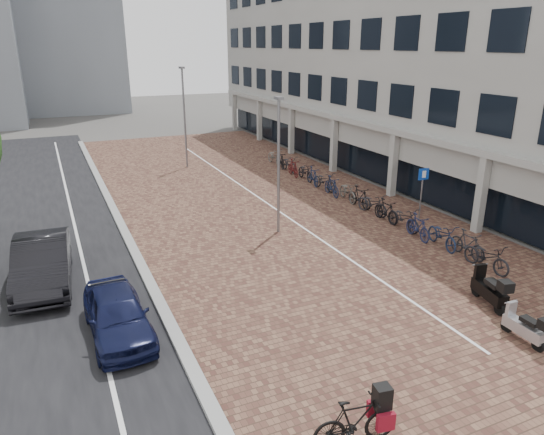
{
  "coord_description": "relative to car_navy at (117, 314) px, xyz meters",
  "views": [
    {
      "loc": [
        -7.64,
        -10.88,
        7.74
      ],
      "look_at": [
        0.0,
        6.0,
        1.3
      ],
      "focal_mm": 33.17,
      "sensor_mm": 36.0,
      "label": 1
    }
  ],
  "objects": [
    {
      "name": "ground",
      "position": [
        6.5,
        -2.01,
        -0.67
      ],
      "size": [
        140.0,
        140.0,
        0.0
      ],
      "primitive_type": "plane",
      "color": "#474442",
      "rests_on": "ground"
    },
    {
      "name": "plaza_brick",
      "position": [
        8.5,
        9.99,
        -0.66
      ],
      "size": [
        14.5,
        42.0,
        0.04
      ],
      "primitive_type": "cube",
      "color": "brown",
      "rests_on": "ground"
    },
    {
      "name": "street_asphalt",
      "position": [
        -2.5,
        9.99,
        -0.66
      ],
      "size": [
        8.0,
        50.0,
        0.03
      ],
      "primitive_type": "cube",
      "color": "black",
      "rests_on": "ground"
    },
    {
      "name": "curb",
      "position": [
        1.4,
        9.99,
        -0.6
      ],
      "size": [
        0.35,
        42.0,
        0.14
      ],
      "primitive_type": "cube",
      "color": "gray",
      "rests_on": "ground"
    },
    {
      "name": "lane_line",
      "position": [
        -0.5,
        9.99,
        -0.64
      ],
      "size": [
        0.12,
        44.0,
        0.0
      ],
      "primitive_type": "cube",
      "color": "white",
      "rests_on": "street_asphalt"
    },
    {
      "name": "parking_line",
      "position": [
        8.7,
        9.99,
        -0.63
      ],
      "size": [
        0.1,
        30.0,
        0.0
      ],
      "primitive_type": "cube",
      "color": "white",
      "rests_on": "plaza_brick"
    },
    {
      "name": "office_building",
      "position": [
        19.47,
        13.99,
        7.78
      ],
      "size": [
        8.4,
        40.0,
        15.0
      ],
      "color": "#A0A09B",
      "rests_on": "ground"
    },
    {
      "name": "car_navy",
      "position": [
        0.0,
        0.0,
        0.0
      ],
      "size": [
        1.69,
        3.95,
        1.33
      ],
      "primitive_type": "imported",
      "rotation": [
        0.0,
        0.0,
        0.03
      ],
      "color": "black",
      "rests_on": "ground"
    },
    {
      "name": "car_dark",
      "position": [
        -1.81,
        4.3,
        0.14
      ],
      "size": [
        2.01,
        4.99,
        1.61
      ],
      "primitive_type": "imported",
      "rotation": [
        0.0,
        0.0,
        -0.06
      ],
      "color": "black",
      "rests_on": "ground"
    },
    {
      "name": "hero_bike",
      "position": [
        3.76,
        -6.14,
        -0.09
      ],
      "size": [
        1.89,
        0.79,
        1.29
      ],
      "rotation": [
        0.0,
        0.0,
        1.42
      ],
      "color": "black",
      "rests_on": "ground"
    },
    {
      "name": "scooter_front",
      "position": [
        10.0,
        -4.89,
        -0.16
      ],
      "size": [
        0.49,
        1.47,
        1.0
      ],
      "primitive_type": null,
      "rotation": [
        0.0,
        0.0,
        -0.03
      ],
      "color": "#A8A8AD",
      "rests_on": "ground"
    },
    {
      "name": "scooter_mid",
      "position": [
        10.7,
        -3.01,
        -0.08
      ],
      "size": [
        0.92,
        1.79,
        1.17
      ],
      "primitive_type": null,
      "rotation": [
        0.0,
        0.0,
        -0.24
      ],
      "color": "black",
      "rests_on": "ground"
    },
    {
      "name": "parking_sign",
      "position": [
        14.0,
        4.15,
        1.01
      ],
      "size": [
        0.52,
        0.11,
        2.49
      ],
      "rotation": [
        0.0,
        0.0,
        -0.08
      ],
      "color": "slate",
      "rests_on": "ground"
    },
    {
      "name": "lamp_near",
      "position": [
        7.49,
        5.52,
        2.18
      ],
      "size": [
        0.12,
        0.12,
        5.69
      ],
      "primitive_type": "cylinder",
      "color": "gray",
      "rests_on": "ground"
    },
    {
      "name": "lamp_far",
      "position": [
        7.11,
        18.91,
        2.49
      ],
      "size": [
        0.12,
        0.12,
        6.32
      ],
      "primitive_type": "cylinder",
      "color": "gray",
      "rests_on": "ground"
    },
    {
      "name": "bike_row",
      "position": [
        12.65,
        8.19,
        -0.15
      ],
      "size": [
        1.17,
        20.39,
        1.05
      ],
      "color": "black",
      "rests_on": "ground"
    }
  ]
}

